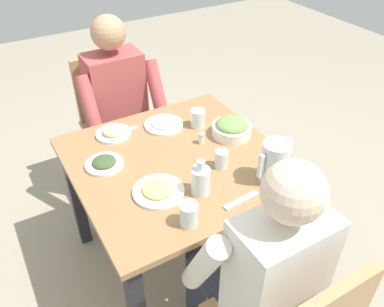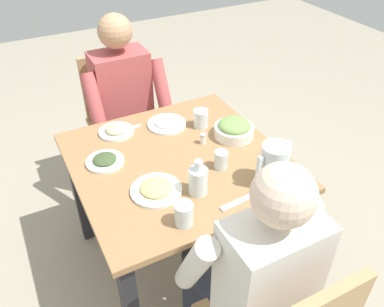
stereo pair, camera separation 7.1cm
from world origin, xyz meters
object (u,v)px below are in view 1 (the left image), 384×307
Objects in this scene: water_glass_far_right at (189,215)px; oil_carafe at (200,182)px; salt_shaker at (201,138)px; diner_near at (123,111)px; water_pitcher at (275,162)px; salad_bowl at (232,128)px; plate_fries at (158,190)px; dining_table at (178,178)px; water_glass_near_right at (198,118)px; diner_far at (257,267)px; plate_yoghurt at (164,124)px; plate_dolmas at (104,163)px; plate_beans at (113,132)px; water_glass_far_left at (221,159)px; chair_near at (114,117)px.

oil_carafe is (-0.13, -0.13, 0.01)m from water_glass_far_right.
diner_near is at bearing -72.63° from salt_shaker.
water_pitcher is at bearing 164.22° from oil_carafe.
water_pitcher is 1.16× the size of oil_carafe.
salad_bowl is 0.55m from plate_fries.
salad_bowl reaches higher than dining_table.
water_glass_near_right is at bearing 119.27° from diner_near.
diner_far is at bearing 88.40° from dining_table.
plate_yoghurt is 0.25m from salt_shaker.
diner_near reaches higher than plate_fries.
diner_near is at bearing -119.96° from plate_dolmas.
salad_bowl is 0.19m from water_glass_near_right.
oil_carafe reaches higher than salad_bowl.
plate_beans is at bearing 60.40° from diner_near.
salt_shaker is at bearing 111.39° from plate_yoghurt.
salad_bowl is 2.33× the size of water_glass_far_left.
diner_near is 7.25× the size of oil_carafe.
plate_yoghurt is (0.26, -0.24, -0.03)m from salad_bowl.
salt_shaker is at bearing 103.00° from chair_near.
plate_yoghurt is 2.11× the size of water_glass_far_right.
salad_bowl is (-0.33, -0.04, 0.15)m from dining_table.
water_glass_far_right is at bearing 56.36° from water_glass_near_right.
diner_far reaches higher than plate_dolmas.
water_glass_near_right is (-0.25, -0.84, 0.11)m from diner_far.
plate_yoghurt is at bearing -109.07° from water_glass_far_right.
diner_near is at bearing -90.54° from oil_carafe.
diner_near is 5.47× the size of plate_fries.
salt_shaker is (-0.18, -0.69, 0.09)m from diner_far.
dining_table is 0.79× the size of diner_near.
oil_carafe is at bearing -15.78° from water_pitcher.
salt_shaker is at bearing 171.60° from plate_dolmas.
plate_dolmas is at bearing -52.64° from oil_carafe.
plate_yoghurt is at bearing -80.69° from water_glass_far_left.
diner_near is 0.80m from water_glass_far_left.
water_glass_far_left reaches higher than dining_table.
diner_far reaches higher than salt_shaker.
diner_near reaches higher than water_glass_far_left.
plate_beans is (0.16, -0.98, 0.08)m from diner_far.
water_pitcher reaches higher than oil_carafe.
salad_bowl is at bearing -172.60° from dining_table.
water_glass_far_right is 1.77× the size of salt_shaker.
diner_far is 0.53m from water_glass_far_left.
chair_near is 5.08× the size of plate_beans.
plate_yoghurt is 0.26m from plate_beans.
oil_carafe is at bearing 30.51° from water_glass_far_left.
plate_beans is at bearing -19.08° from water_glass_near_right.
chair_near is at bearing -90.44° from oil_carafe.
water_glass_far_right is (0.14, -0.26, 0.11)m from diner_far.
salad_bowl is 3.68× the size of salt_shaker.
plate_yoghurt is at bearing -95.74° from diner_far.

